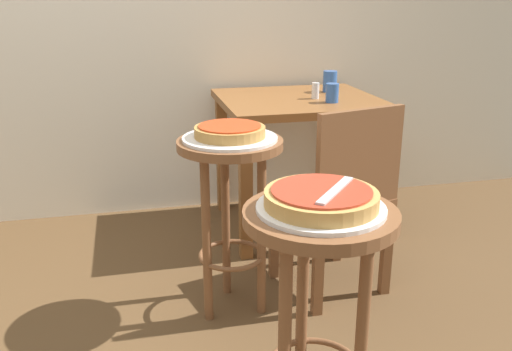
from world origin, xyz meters
TOP-DOWN VIEW (x-y plane):
  - stool_foreground at (0.75, -0.37)m, footprint 0.41×0.41m
  - serving_plate_foreground at (0.75, -0.37)m, footprint 0.34×0.34m
  - pizza_foreground at (0.75, -0.37)m, footprint 0.30×0.30m
  - stool_middle at (0.65, 0.39)m, footprint 0.41×0.41m
  - serving_plate_middle at (0.65, 0.39)m, footprint 0.37×0.37m
  - pizza_middle at (0.65, 0.39)m, footprint 0.27×0.27m
  - dining_table at (1.18, 1.17)m, footprint 0.84×0.77m
  - cup_near_edge at (1.30, 1.00)m, footprint 0.07×0.07m
  - cup_far_edge at (1.40, 1.29)m, footprint 0.08×0.08m
  - condiment_shaker at (1.25, 1.12)m, footprint 0.04×0.04m
  - wooden_chair at (1.13, 0.42)m, footprint 0.49×0.49m
  - pizza_server_knife at (0.78, -0.39)m, footprint 0.16×0.18m

SIDE VIEW (x-z plane):
  - wooden_chair at x=1.13m, z-range 0.04..0.89m
  - stool_foreground at x=0.75m, z-range 0.18..0.92m
  - stool_middle at x=0.65m, z-range 0.18..0.92m
  - dining_table at x=1.18m, z-range 0.25..0.98m
  - serving_plate_foreground at x=0.75m, z-range 0.74..0.75m
  - serving_plate_middle at x=0.65m, z-range 0.74..0.75m
  - pizza_middle at x=0.65m, z-range 0.75..0.79m
  - pizza_foreground at x=0.75m, z-range 0.75..0.79m
  - condiment_shaker at x=1.25m, z-range 0.74..0.82m
  - cup_near_edge at x=1.30m, z-range 0.74..0.83m
  - cup_far_edge at x=1.40m, z-range 0.74..0.86m
  - pizza_server_knife at x=0.78m, z-range 0.79..0.80m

